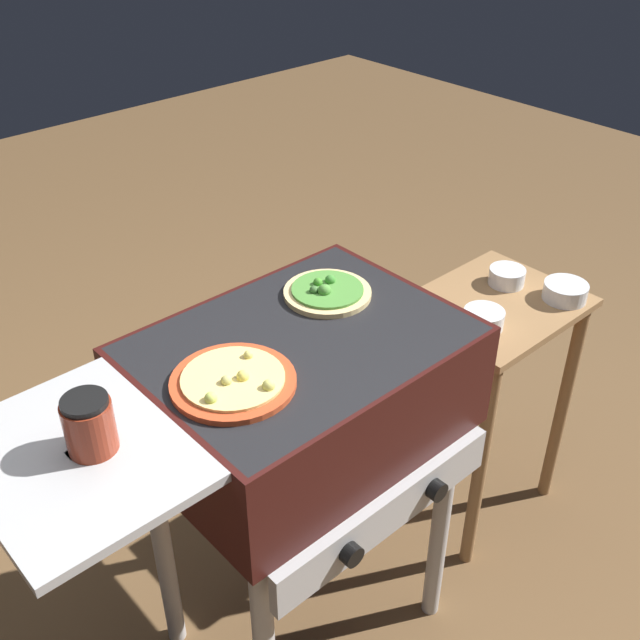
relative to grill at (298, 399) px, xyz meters
The scene contains 9 objects.
ground_plane 0.76m from the grill, 17.39° to the left, with size 8.00×8.00×0.00m, color brown.
grill is the anchor object (origin of this frame).
pizza_cheese 0.23m from the grill, behind, with size 0.23×0.23×0.03m.
pizza_veggie 0.24m from the grill, 28.71° to the left, with size 0.19×0.19×0.04m.
sauce_jar 0.48m from the grill, behind, with size 0.08×0.08×0.10m.
prep_table 0.72m from the grill, ahead, with size 0.44×0.36×0.70m.
topping_bowl_near 0.83m from the grill, ahead, with size 0.11×0.11×0.04m.
topping_bowl_far 0.77m from the grill, ahead, with size 0.10×0.10×0.04m.
topping_bowl_middle 0.56m from the grill, ahead, with size 0.10×0.10×0.04m.
Camera 1 is at (-0.79, -0.93, 1.75)m, focal length 42.69 mm.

